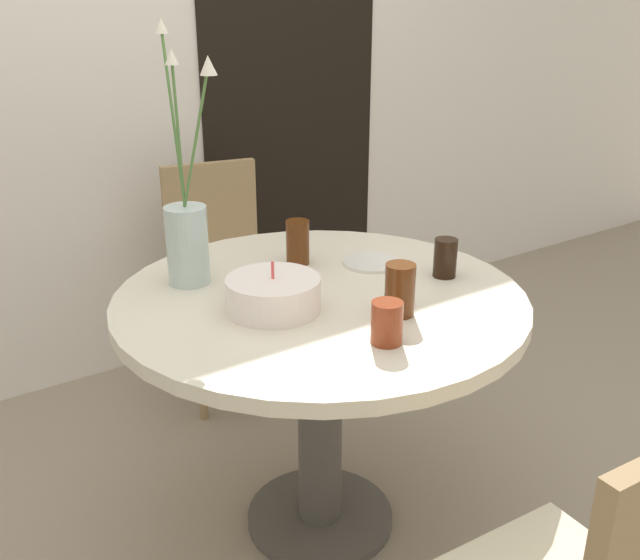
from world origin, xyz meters
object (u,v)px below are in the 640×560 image
Objects in this scene: chair_left_flank at (221,266)px; drink_glass_0 at (445,258)px; side_plate at (371,262)px; drink_glass_2 at (400,290)px; drink_glass_3 at (298,242)px; drink_glass_1 at (387,323)px; birthday_cake at (273,294)px; flower_vase at (187,231)px.

drink_glass_0 is (0.21, -1.05, 0.31)m from chair_left_flank.
side_plate is 1.27× the size of drink_glass_2.
chair_left_flank reaches higher than drink_glass_3.
side_plate is 0.38m from drink_glass_2.
drink_glass_0 is 1.09× the size of drink_glass_1.
side_plate is 1.68× the size of drink_glass_1.
birthday_cake is 1.41× the size of side_plate.
drink_glass_3 reaches higher than drink_glass_0.
birthday_cake is 1.80× the size of drink_glass_2.
chair_left_flank reaches higher than drink_glass_0.
drink_glass_1 is (0.22, -0.62, -0.10)m from flower_vase.
drink_glass_1 is at bearing -124.45° from side_plate.
side_plate is at bearing 62.71° from drink_glass_2.
drink_glass_0 is 0.83× the size of drink_glass_3.
birthday_cake is 2.17× the size of drink_glass_0.
flower_vase is 0.66m from drink_glass_1.
side_plate is 1.28× the size of drink_glass_3.
drink_glass_2 is (0.34, -0.51, -0.08)m from flower_vase.
drink_glass_0 is 0.48m from drink_glass_1.
drink_glass_2 is at bearing -155.24° from drink_glass_0.
birthday_cake is at bearing 140.72° from drink_glass_2.
side_plate is (0.42, 0.12, -0.04)m from birthday_cake.
drink_glass_3 reaches higher than birthday_cake.
drink_glass_2 is at bearing -117.29° from side_plate.
flower_vase is 6.81× the size of drink_glass_1.
side_plate is 0.23m from drink_glass_3.
drink_glass_3 is at bearing 144.25° from side_plate.
flower_vase is at bearing 148.85° from drink_glass_0.
drink_glass_0 is 0.83× the size of drink_glass_2.
drink_glass_0 is (0.63, -0.38, -0.09)m from flower_vase.
chair_left_flank is 6.75× the size of drink_glass_2.
chair_left_flank is 0.89m from flower_vase.
birthday_cake is at bearing 111.40° from drink_glass_1.
flower_vase is 5.18× the size of drink_glass_3.
drink_glass_3 is (-0.09, -0.72, 0.32)m from chair_left_flank.
drink_glass_3 is (-0.18, 0.13, 0.06)m from side_plate.
drink_glass_2 is at bearing -55.97° from flower_vase.
birthday_cake is 0.44m from side_plate.
drink_glass_3 is at bearing -8.42° from flower_vase.
drink_glass_2 is 0.46m from drink_glass_3.
chair_left_flank is 5.31× the size of side_plate.
chair_left_flank is at bearing 86.21° from drink_glass_2.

